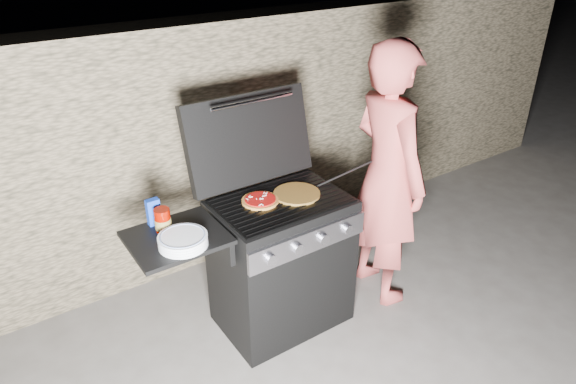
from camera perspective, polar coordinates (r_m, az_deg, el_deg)
ground at (r=3.59m, az=-0.68°, el=-13.73°), size 50.00×50.00×0.00m
stone_wall at (r=3.89m, az=-9.37°, el=5.20°), size 8.00×0.35×1.80m
gas_grill at (r=3.20m, az=-4.51°, el=-9.28°), size 1.34×0.79×0.91m
pizza_topped at (r=3.03m, az=-3.11°, el=-0.89°), size 0.28×0.28×0.02m
pizza_plain at (r=3.11m, az=0.98°, el=-0.20°), size 0.35×0.35×0.02m
sauce_jar at (r=2.82m, az=-13.75°, el=-3.05°), size 0.11×0.11×0.13m
blue_carton at (r=2.89m, az=-14.71°, el=-2.16°), size 0.07×0.04×0.15m
plate_stack at (r=2.70m, az=-11.59°, el=-5.30°), size 0.34×0.34×0.06m
person at (r=3.42m, az=10.97°, el=1.70°), size 0.51×0.70×1.80m
tongs at (r=3.32m, az=6.88°, el=2.38°), size 0.51×0.05×0.10m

